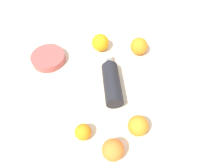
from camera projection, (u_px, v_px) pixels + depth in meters
ground_plane at (124, 85)px, 0.98m from camera, size 2.40×2.40×0.00m
water_bottle at (111, 80)px, 0.95m from camera, size 0.24×0.20×0.07m
orange_0 at (139, 46)px, 1.06m from camera, size 0.08×0.08×0.08m
orange_1 at (83, 132)px, 0.81m from camera, size 0.06×0.06×0.06m
orange_2 at (113, 150)px, 0.76m from camera, size 0.08×0.08×0.08m
orange_3 at (100, 42)px, 1.08m from camera, size 0.08×0.08×0.08m
orange_4 at (138, 126)px, 0.82m from camera, size 0.08×0.08×0.08m
ceramic_bowl at (48, 58)px, 1.05m from camera, size 0.16×0.16×0.04m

